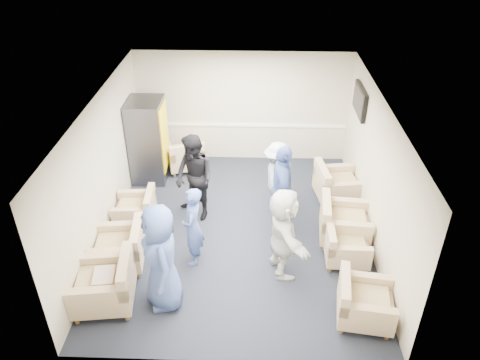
{
  "coord_description": "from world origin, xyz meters",
  "views": [
    {
      "loc": [
        0.28,
        -7.29,
        5.76
      ],
      "look_at": [
        0.03,
        0.2,
        1.07
      ],
      "focal_mm": 35.0,
      "sensor_mm": 36.0,
      "label": 1
    }
  ],
  "objects_px": {
    "armchair_right_far": "(335,186)",
    "vending_machine": "(149,140)",
    "armchair_corner": "(185,157)",
    "person_front_right": "(283,233)",
    "person_back_right": "(277,177)",
    "armchair_right_midfar": "(341,223)",
    "person_mid_right": "(282,190)",
    "armchair_left_mid": "(122,249)",
    "armchair_right_midnear": "(344,247)",
    "armchair_left_far": "(138,210)",
    "person_mid_left": "(193,227)",
    "person_front_left": "(161,258)",
    "armchair_left_near": "(107,286)",
    "armchair_right_near": "(362,303)",
    "person_back_left": "(194,178)"
  },
  "relations": [
    {
      "from": "person_back_right",
      "to": "person_front_right",
      "type": "relative_size",
      "value": 0.92
    },
    {
      "from": "armchair_left_mid",
      "to": "person_mid_left",
      "type": "xyz_separation_m",
      "value": [
        1.27,
        0.14,
        0.41
      ]
    },
    {
      "from": "armchair_right_midnear",
      "to": "armchair_left_far",
      "type": "bearing_deg",
      "value": 77.07
    },
    {
      "from": "armchair_right_midnear",
      "to": "person_front_left",
      "type": "relative_size",
      "value": 0.42
    },
    {
      "from": "armchair_right_near",
      "to": "armchair_right_midnear",
      "type": "bearing_deg",
      "value": 10.75
    },
    {
      "from": "armchair_right_far",
      "to": "person_back_right",
      "type": "bearing_deg",
      "value": 97.28
    },
    {
      "from": "armchair_left_near",
      "to": "armchair_right_near",
      "type": "height_order",
      "value": "armchair_left_near"
    },
    {
      "from": "armchair_left_near",
      "to": "armchair_left_mid",
      "type": "bearing_deg",
      "value": 172.9
    },
    {
      "from": "person_back_right",
      "to": "person_mid_right",
      "type": "height_order",
      "value": "person_mid_right"
    },
    {
      "from": "armchair_left_near",
      "to": "person_mid_right",
      "type": "distance_m",
      "value": 3.56
    },
    {
      "from": "person_front_right",
      "to": "vending_machine",
      "type": "bearing_deg",
      "value": 30.53
    },
    {
      "from": "person_front_left",
      "to": "person_mid_right",
      "type": "xyz_separation_m",
      "value": [
        1.94,
        2.0,
        -0.02
      ]
    },
    {
      "from": "armchair_right_far",
      "to": "vending_machine",
      "type": "bearing_deg",
      "value": 70.22
    },
    {
      "from": "person_front_left",
      "to": "person_back_left",
      "type": "relative_size",
      "value": 1.03
    },
    {
      "from": "armchair_right_midnear",
      "to": "armchair_right_far",
      "type": "relative_size",
      "value": 0.77
    },
    {
      "from": "vending_machine",
      "to": "person_mid_right",
      "type": "height_order",
      "value": "vending_machine"
    },
    {
      "from": "vending_machine",
      "to": "person_back_right",
      "type": "distance_m",
      "value": 3.09
    },
    {
      "from": "person_front_left",
      "to": "person_back_right",
      "type": "distance_m",
      "value": 3.28
    },
    {
      "from": "person_mid_left",
      "to": "person_front_right",
      "type": "height_order",
      "value": "person_front_right"
    },
    {
      "from": "armchair_corner",
      "to": "armchair_right_far",
      "type": "bearing_deg",
      "value": 140.75
    },
    {
      "from": "person_mid_left",
      "to": "person_front_left",
      "type": "bearing_deg",
      "value": -17.34
    },
    {
      "from": "armchair_right_midnear",
      "to": "armchair_right_midfar",
      "type": "relative_size",
      "value": 0.78
    },
    {
      "from": "armchair_right_midnear",
      "to": "armchair_corner",
      "type": "bearing_deg",
      "value": 47.28
    },
    {
      "from": "person_mid_right",
      "to": "armchair_left_far",
      "type": "bearing_deg",
      "value": 82.26
    },
    {
      "from": "armchair_right_far",
      "to": "person_back_left",
      "type": "bearing_deg",
      "value": 94.36
    },
    {
      "from": "vending_machine",
      "to": "person_front_left",
      "type": "xyz_separation_m",
      "value": [
        0.98,
        -3.88,
        -0.02
      ]
    },
    {
      "from": "armchair_right_near",
      "to": "person_front_left",
      "type": "relative_size",
      "value": 0.5
    },
    {
      "from": "armchair_right_midnear",
      "to": "armchair_right_midfar",
      "type": "distance_m",
      "value": 0.62
    },
    {
      "from": "person_front_right",
      "to": "armchair_right_far",
      "type": "bearing_deg",
      "value": -41.49
    },
    {
      "from": "armchair_right_far",
      "to": "person_mid_left",
      "type": "height_order",
      "value": "person_mid_left"
    },
    {
      "from": "vending_machine",
      "to": "person_front_right",
      "type": "xyz_separation_m",
      "value": [
        2.89,
        -3.08,
        -0.11
      ]
    },
    {
      "from": "armchair_left_far",
      "to": "person_mid_right",
      "type": "bearing_deg",
      "value": 84.99
    },
    {
      "from": "person_mid_left",
      "to": "person_back_right",
      "type": "bearing_deg",
      "value": 140.19
    },
    {
      "from": "armchair_corner",
      "to": "armchair_right_midfar",
      "type": "bearing_deg",
      "value": 123.01
    },
    {
      "from": "armchair_right_far",
      "to": "vending_machine",
      "type": "relative_size",
      "value": 0.53
    },
    {
      "from": "armchair_right_near",
      "to": "person_mid_right",
      "type": "relative_size",
      "value": 0.51
    },
    {
      "from": "armchair_right_far",
      "to": "person_mid_left",
      "type": "distance_m",
      "value": 3.48
    },
    {
      "from": "armchair_right_midnear",
      "to": "person_mid_left",
      "type": "distance_m",
      "value": 2.72
    },
    {
      "from": "armchair_right_midnear",
      "to": "armchair_right_near",
      "type": "bearing_deg",
      "value": -176.08
    },
    {
      "from": "armchair_left_mid",
      "to": "armchair_left_near",
      "type": "bearing_deg",
      "value": -6.02
    },
    {
      "from": "armchair_right_near",
      "to": "armchair_right_midnear",
      "type": "distance_m",
      "value": 1.36
    },
    {
      "from": "armchair_corner",
      "to": "person_back_right",
      "type": "distance_m",
      "value": 2.67
    },
    {
      "from": "armchair_left_mid",
      "to": "armchair_right_midfar",
      "type": "height_order",
      "value": "armchair_right_midfar"
    },
    {
      "from": "armchair_right_midfar",
      "to": "vending_machine",
      "type": "xyz_separation_m",
      "value": [
        -4.05,
        2.16,
        0.59
      ]
    },
    {
      "from": "armchair_right_midfar",
      "to": "person_back_right",
      "type": "xyz_separation_m",
      "value": [
        -1.21,
        0.97,
        0.4
      ]
    },
    {
      "from": "armchair_left_near",
      "to": "armchair_left_far",
      "type": "bearing_deg",
      "value": 172.59
    },
    {
      "from": "armchair_corner",
      "to": "person_front_right",
      "type": "xyz_separation_m",
      "value": [
        2.15,
        -3.46,
        0.51
      ]
    },
    {
      "from": "armchair_right_near",
      "to": "person_back_right",
      "type": "relative_size",
      "value": 0.61
    },
    {
      "from": "armchair_left_mid",
      "to": "armchair_right_midnear",
      "type": "bearing_deg",
      "value": 87.23
    },
    {
      "from": "person_front_left",
      "to": "person_front_right",
      "type": "distance_m",
      "value": 2.08
    }
  ]
}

